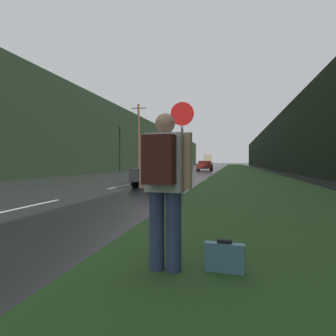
{
  "coord_description": "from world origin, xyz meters",
  "views": [
    {
      "loc": [
        5.48,
        0.52,
        1.23
      ],
      "look_at": [
        2.21,
        15.76,
        0.9
      ],
      "focal_mm": 32.0,
      "sensor_mm": 36.0,
      "label": 1
    }
  ],
  "objects_px": {
    "car_passing_far": "(205,166)",
    "delivery_truck": "(208,160)",
    "suitcase": "(224,258)",
    "stop_sign": "(182,141)",
    "car_oncoming": "(185,165)",
    "hitchhiker_with_backpack": "(164,181)",
    "car_passing_near": "(159,172)"
  },
  "relations": [
    {
      "from": "hitchhiker_with_backpack",
      "to": "suitcase",
      "type": "height_order",
      "value": "hitchhiker_with_backpack"
    },
    {
      "from": "suitcase",
      "to": "delivery_truck",
      "type": "bearing_deg",
      "value": 100.24
    },
    {
      "from": "car_passing_near",
      "to": "hitchhiker_with_backpack",
      "type": "bearing_deg",
      "value": 104.05
    },
    {
      "from": "car_passing_far",
      "to": "delivery_truck",
      "type": "relative_size",
      "value": 0.56
    },
    {
      "from": "stop_sign",
      "to": "car_oncoming",
      "type": "bearing_deg",
      "value": 98.76
    },
    {
      "from": "suitcase",
      "to": "delivery_truck",
      "type": "relative_size",
      "value": 0.06
    },
    {
      "from": "stop_sign",
      "to": "suitcase",
      "type": "relative_size",
      "value": 6.76
    },
    {
      "from": "suitcase",
      "to": "car_passing_near",
      "type": "bearing_deg",
      "value": 112.88
    },
    {
      "from": "car_passing_near",
      "to": "delivery_truck",
      "type": "bearing_deg",
      "value": -87.32
    },
    {
      "from": "car_passing_far",
      "to": "delivery_truck",
      "type": "xyz_separation_m",
      "value": [
        -3.71,
        53.37,
        1.09
      ]
    },
    {
      "from": "stop_sign",
      "to": "suitcase",
      "type": "xyz_separation_m",
      "value": [
        1.37,
        -5.41,
        -1.67
      ]
    },
    {
      "from": "delivery_truck",
      "to": "stop_sign",
      "type": "bearing_deg",
      "value": -86.05
    },
    {
      "from": "stop_sign",
      "to": "car_oncoming",
      "type": "height_order",
      "value": "stop_sign"
    },
    {
      "from": "suitcase",
      "to": "delivery_truck",
      "type": "distance_m",
      "value": 91.03
    },
    {
      "from": "car_passing_far",
      "to": "delivery_truck",
      "type": "distance_m",
      "value": 53.51
    },
    {
      "from": "suitcase",
      "to": "car_passing_far",
      "type": "distance_m",
      "value": 37.53
    },
    {
      "from": "stop_sign",
      "to": "hitchhiker_with_backpack",
      "type": "xyz_separation_m",
      "value": [
        0.72,
        -5.53,
        -0.83
      ]
    },
    {
      "from": "car_passing_near",
      "to": "car_passing_far",
      "type": "xyz_separation_m",
      "value": [
        -0.0,
        25.89,
        -0.01
      ]
    },
    {
      "from": "suitcase",
      "to": "car_passing_far",
      "type": "height_order",
      "value": "car_passing_far"
    },
    {
      "from": "suitcase",
      "to": "delivery_truck",
      "type": "height_order",
      "value": "delivery_truck"
    },
    {
      "from": "car_passing_far",
      "to": "car_oncoming",
      "type": "xyz_separation_m",
      "value": [
        -3.71,
        6.29,
        0.05
      ]
    },
    {
      "from": "hitchhiker_with_backpack",
      "to": "car_passing_near",
      "type": "relative_size",
      "value": 0.43
    },
    {
      "from": "hitchhiker_with_backpack",
      "to": "car_oncoming",
      "type": "xyz_separation_m",
      "value": [
        -6.61,
        43.76,
        -0.27
      ]
    },
    {
      "from": "hitchhiker_with_backpack",
      "to": "car_passing_near",
      "type": "bearing_deg",
      "value": 109.71
    },
    {
      "from": "car_passing_far",
      "to": "delivery_truck",
      "type": "bearing_deg",
      "value": -86.02
    },
    {
      "from": "car_oncoming",
      "to": "car_passing_near",
      "type": "bearing_deg",
      "value": -83.43
    },
    {
      "from": "car_passing_near",
      "to": "delivery_truck",
      "type": "height_order",
      "value": "delivery_truck"
    },
    {
      "from": "suitcase",
      "to": "hitchhiker_with_backpack",
      "type": "bearing_deg",
      "value": -164.41
    },
    {
      "from": "stop_sign",
      "to": "car_passing_near",
      "type": "height_order",
      "value": "stop_sign"
    },
    {
      "from": "stop_sign",
      "to": "car_passing_near",
      "type": "bearing_deg",
      "value": 109.83
    },
    {
      "from": "suitcase",
      "to": "car_passing_near",
      "type": "relative_size",
      "value": 0.11
    },
    {
      "from": "car_passing_near",
      "to": "car_oncoming",
      "type": "bearing_deg",
      "value": -83.43
    }
  ]
}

